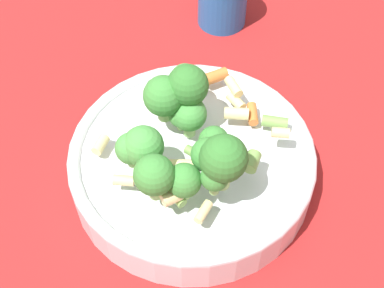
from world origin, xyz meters
TOP-DOWN VIEW (x-y plane):
  - ground_plane at (0.00, 0.00)m, footprint 3.00×3.00m
  - bowl at (0.00, 0.00)m, footprint 0.26×0.26m
  - pasta_salad at (-0.01, 0.01)m, footprint 0.20×0.21m

SIDE VIEW (x-z plane):
  - ground_plane at x=0.00m, z-range 0.00..0.00m
  - bowl at x=0.00m, z-range 0.00..0.05m
  - pasta_salad at x=-0.01m, z-range 0.05..0.13m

